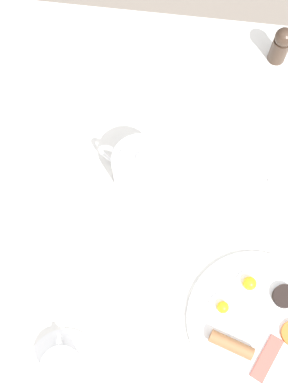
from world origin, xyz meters
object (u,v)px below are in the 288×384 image
object	(u,v)px
teacup_with_saucer_left	(63,367)
teapot_far	(140,168)
breakfast_plate	(256,321)
spoon_for_tea	(145,82)
fork_by_plate	(247,114)
napkin_folded	(74,66)
fork_spare	(31,233)
pepper_grinder	(281,45)

from	to	relation	value
teacup_with_saucer_left	teapot_far	bearing A→B (deg)	-13.13
breakfast_plate	spoon_for_tea	xyz separation A→B (m)	(0.55, 0.31, -0.01)
fork_by_plate	breakfast_plate	bearing A→B (deg)	-174.60
teapot_far	napkin_folded	world-z (taller)	teapot_far
breakfast_plate	fork_by_plate	bearing A→B (deg)	5.40
teapot_far	fork_spare	xyz separation A→B (m)	(-0.17, 0.23, -0.05)
breakfast_plate	napkin_folded	size ratio (longest dim) A/B	2.13
teapot_far	fork_by_plate	distance (m)	0.31
teapot_far	fork_by_plate	xyz separation A→B (m)	(0.19, -0.24, -0.05)
pepper_grinder	teapot_far	bearing A→B (deg)	139.79
pepper_grinder	fork_spare	distance (m)	0.75
pepper_grinder	breakfast_plate	bearing A→B (deg)	178.50
pepper_grinder	fork_by_plate	distance (m)	0.19
breakfast_plate	napkin_folded	bearing A→B (deg)	40.45
spoon_for_tea	pepper_grinder	bearing A→B (deg)	-71.09
teapot_far	teacup_with_saucer_left	bearing A→B (deg)	-83.18
napkin_folded	spoon_for_tea	size ratio (longest dim) A/B	1.03
napkin_folded	fork_spare	xyz separation A→B (m)	(-0.44, 0.02, -0.00)
pepper_grinder	fork_by_plate	world-z (taller)	pepper_grinder
breakfast_plate	fork_spare	size ratio (longest dim) A/B	2.19
spoon_for_tea	teacup_with_saucer_left	bearing A→B (deg)	173.08
fork_by_plate	napkin_folded	bearing A→B (deg)	79.56
teapot_far	pepper_grinder	distance (m)	0.47
breakfast_plate	spoon_for_tea	world-z (taller)	breakfast_plate
fork_by_plate	teapot_far	bearing A→B (deg)	128.44
breakfast_plate	teacup_with_saucer_left	size ratio (longest dim) A/B	1.92
breakfast_plate	spoon_for_tea	bearing A→B (deg)	29.08
napkin_folded	fork_spare	size ratio (longest dim) A/B	1.03
pepper_grinder	napkin_folded	size ratio (longest dim) A/B	0.79
teapot_far	fork_spare	size ratio (longest dim) A/B	1.51
napkin_folded	spoon_for_tea	bearing A→B (deg)	-97.29
fork_spare	spoon_for_tea	bearing A→B (deg)	-26.53
napkin_folded	teacup_with_saucer_left	bearing A→B (deg)	-172.14
breakfast_plate	fork_spare	xyz separation A→B (m)	(0.13, 0.51, -0.01)
fork_by_plate	fork_spare	size ratio (longest dim) A/B	1.21
fork_spare	breakfast_plate	bearing A→B (deg)	-104.59
pepper_grinder	fork_spare	size ratio (longest dim) A/B	0.82
breakfast_plate	pepper_grinder	world-z (taller)	pepper_grinder
pepper_grinder	napkin_folded	distance (m)	0.52
teacup_with_saucer_left	pepper_grinder	size ratio (longest dim) A/B	1.40
napkin_folded	spoon_for_tea	world-z (taller)	napkin_folded
teapot_far	fork_by_plate	size ratio (longest dim) A/B	1.25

